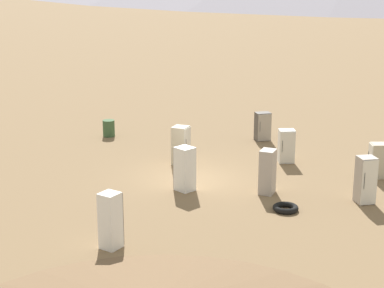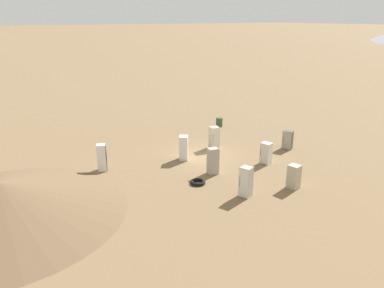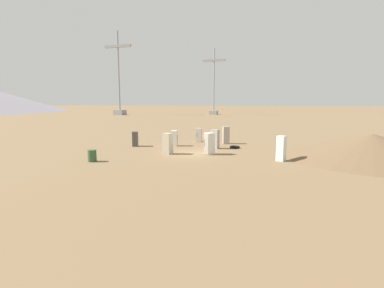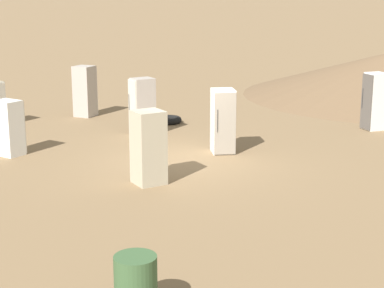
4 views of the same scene
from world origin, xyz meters
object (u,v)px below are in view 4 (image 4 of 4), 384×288
Objects in this scene: discarded_fridge_1 at (374,101)px; discarded_fridge_5 at (9,128)px; discarded_fridge_4 at (148,147)px; rusty_barrel at (136,284)px; discarded_fridge_7 at (223,121)px; discarded_fridge_3 at (85,91)px; scrap_tire at (168,120)px; discarded_fridge_2 at (142,107)px.

discarded_fridge_5 is at bearing 86.63° from discarded_fridge_1.
discarded_fridge_4 reaches higher than rusty_barrel.
discarded_fridge_7 reaches higher than discarded_fridge_5.
discarded_fridge_1 is at bearing 12.08° from discarded_fridge_3.
rusty_barrel is at bearing -30.60° from discarded_fridge_5.
discarded_fridge_5 is at bearing 3.10° from scrap_tire.
discarded_fridge_5 is 6.08m from discarded_fridge_7.
discarded_fridge_5 is 1.77× the size of rusty_barrel.
rusty_barrel is at bearing 47.83° from scrap_tire.
scrap_tire is (-4.93, -5.11, -0.79)m from discarded_fridge_4.
rusty_barrel is at bearing -118.55° from discarded_fridge_4.
discarded_fridge_2 is 3.83m from discarded_fridge_3.
discarded_fridge_1 is 1.04× the size of discarded_fridge_7.
discarded_fridge_1 is 14.21m from rusty_barrel.
discarded_fridge_4 is 7.15m from scrap_tire.
discarded_fridge_7 reaches higher than rusty_barrel.
discarded_fridge_4 is at bearing 154.91° from discarded_fridge_2.
discarded_fridge_3 is at bearing 78.41° from discarded_fridge_4.
rusty_barrel reaches higher than scrap_tire.
discarded_fridge_4 is at bearing 110.43° from discarded_fridge_1.
scrap_tire is at bearing -74.56° from discarded_fridge_7.
scrap_tire is (-1.46, 2.97, -0.82)m from discarded_fridge_3.
discarded_fridge_3 is 1.90× the size of scrap_tire.
scrap_tire is (-1.48, -4.22, -0.81)m from discarded_fridge_7.
discarded_fridge_3 is 15.02m from rusty_barrel.
discarded_fridge_2 is 5.30m from discarded_fridge_4.
discarded_fridge_3 is 2.09× the size of rusty_barrel.
discarded_fridge_4 is (9.33, -0.33, -0.05)m from discarded_fridge_1.
discarded_fridge_1 is 9.34m from discarded_fridge_4.
discarded_fridge_1 reaches higher than scrap_tire.
discarded_fridge_4 reaches higher than discarded_fridge_5.
discarded_fridge_7 reaches higher than discarded_fridge_2.
discarded_fridge_3 reaches higher than scrap_tire.
discarded_fridge_2 is 1.02× the size of discarded_fridge_4.
discarded_fridge_1 is 1.04× the size of discarded_fridge_2.
rusty_barrel is (4.12, 4.88, -0.46)m from discarded_fridge_4.
scrap_tire is (4.40, -5.44, -0.85)m from discarded_fridge_1.
discarded_fridge_4 is 1.84× the size of scrap_tire.
discarded_fridge_5 reaches higher than scrap_tire.
discarded_fridge_3 is 7.18m from discarded_fridge_7.
discarded_fridge_7 reaches higher than discarded_fridge_4.
discarded_fridge_1 reaches higher than rusty_barrel.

